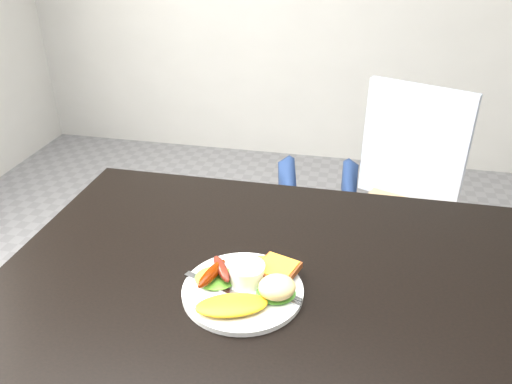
{
  "coord_description": "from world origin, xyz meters",
  "views": [
    {
      "loc": [
        0.07,
        -0.75,
        1.37
      ],
      "look_at": [
        -0.1,
        0.08,
        0.9
      ],
      "focal_mm": 35.0,
      "sensor_mm": 36.0,
      "label": 1
    }
  ],
  "objects_px": {
    "dining_chair": "(407,223)",
    "plate": "(243,291)",
    "dining_table": "(300,295)",
    "person": "(369,113)"
  },
  "relations": [
    {
      "from": "dining_chair",
      "to": "plate",
      "type": "height_order",
      "value": "plate"
    },
    {
      "from": "plate",
      "to": "dining_table",
      "type": "bearing_deg",
      "value": 21.27
    },
    {
      "from": "dining_table",
      "to": "dining_chair",
      "type": "xyz_separation_m",
      "value": [
        0.28,
        0.77,
        -0.28
      ]
    },
    {
      "from": "dining_table",
      "to": "dining_chair",
      "type": "bearing_deg",
      "value": 70.03
    },
    {
      "from": "dining_chair",
      "to": "plate",
      "type": "relative_size",
      "value": 1.6
    },
    {
      "from": "dining_table",
      "to": "plate",
      "type": "relative_size",
      "value": 5.28
    },
    {
      "from": "dining_table",
      "to": "dining_chair",
      "type": "height_order",
      "value": "dining_table"
    },
    {
      "from": "dining_table",
      "to": "person",
      "type": "distance_m",
      "value": 0.71
    },
    {
      "from": "dining_table",
      "to": "plate",
      "type": "distance_m",
      "value": 0.11
    },
    {
      "from": "dining_chair",
      "to": "person",
      "type": "distance_m",
      "value": 0.45
    }
  ]
}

